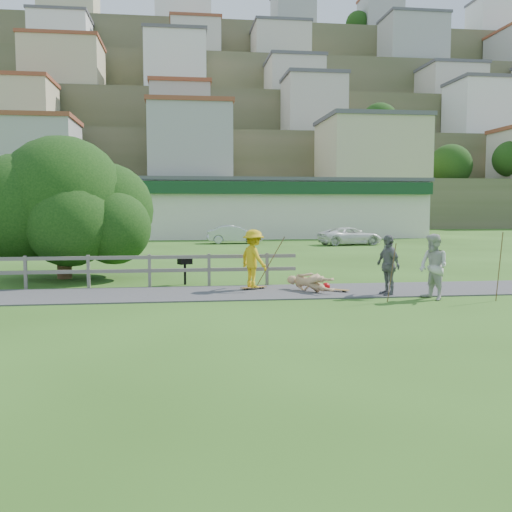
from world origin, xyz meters
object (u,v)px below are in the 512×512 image
(skater_rider, at_px, (254,262))
(spectator_b, at_px, (388,265))
(spectator_a, at_px, (433,267))
(skater_fallen, at_px, (310,282))
(bbq, at_px, (185,271))
(car_silver, at_px, (234,234))
(tree, at_px, (63,226))
(car_white, at_px, (350,236))

(skater_rider, relative_size, spectator_b, 1.01)
(skater_rider, relative_size, spectator_a, 0.97)
(skater_fallen, xyz_separation_m, spectator_a, (3.23, -1.79, 0.64))
(skater_fallen, relative_size, spectator_b, 0.95)
(bbq, bearing_deg, car_silver, 56.56)
(skater_fallen, height_order, bbq, bbq)
(tree, xyz_separation_m, bbq, (4.48, -2.28, -1.51))
(skater_fallen, height_order, car_silver, car_silver)
(skater_fallen, bearing_deg, spectator_b, -58.50)
(spectator_a, xyz_separation_m, bbq, (-7.13, 4.14, -0.49))
(car_silver, bearing_deg, skater_rider, 176.16)
(spectator_a, height_order, spectator_b, spectator_a)
(skater_rider, height_order, car_white, skater_rider)
(skater_rider, relative_size, car_silver, 0.47)
(car_white, distance_m, tree, 23.23)
(spectator_b, xyz_separation_m, car_white, (5.58, 22.22, -0.31))
(skater_fallen, bearing_deg, car_white, 34.62)
(car_silver, bearing_deg, bbq, 170.18)
(spectator_b, xyz_separation_m, tree, (-10.56, 5.57, 1.06))
(skater_rider, bearing_deg, spectator_a, -144.74)
(spectator_a, bearing_deg, car_white, 153.17)
(skater_fallen, bearing_deg, tree, 115.71)
(skater_fallen, bearing_deg, spectator_a, -64.39)
(car_white, bearing_deg, car_silver, 62.49)
(car_white, bearing_deg, spectator_b, 157.53)
(spectator_a, relative_size, spectator_b, 1.03)
(car_silver, distance_m, bbq, 22.01)
(tree, bearing_deg, skater_fallen, -28.94)
(skater_rider, height_order, car_silver, skater_rider)
(skater_fallen, distance_m, spectator_b, 2.45)
(skater_fallen, relative_size, tree, 0.24)
(spectator_a, distance_m, tree, 13.31)
(tree, bearing_deg, spectator_b, -27.79)
(spectator_b, distance_m, car_silver, 25.08)
(skater_fallen, xyz_separation_m, bbq, (-3.90, 2.35, 0.15))
(spectator_b, bearing_deg, car_silver, 172.52)
(skater_fallen, relative_size, spectator_a, 0.92)
(skater_fallen, relative_size, bbq, 1.87)
(skater_rider, height_order, tree, tree)
(skater_rider, xyz_separation_m, skater_fallen, (1.71, -0.71, -0.61))
(skater_rider, xyz_separation_m, bbq, (-2.19, 1.64, -0.46))
(spectator_b, height_order, car_white, spectator_b)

